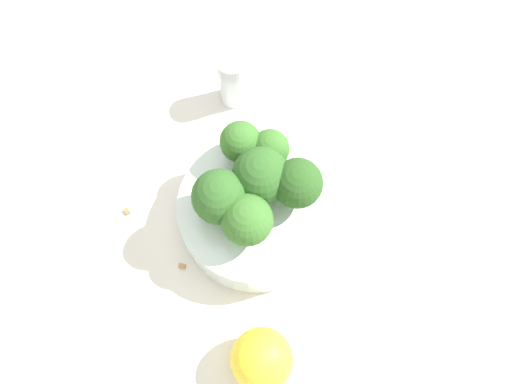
{
  "coord_description": "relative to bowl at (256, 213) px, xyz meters",
  "views": [
    {
      "loc": [
        -0.05,
        0.17,
        0.49
      ],
      "look_at": [
        0.0,
        0.0,
        0.08
      ],
      "focal_mm": 35.0,
      "sensor_mm": 36.0,
      "label": 1
    }
  ],
  "objects": [
    {
      "name": "lemon_wedge",
      "position": [
        -0.04,
        0.13,
        0.01
      ],
      "size": [
        0.06,
        0.06,
        0.06
      ],
      "primitive_type": "sphere",
      "color": "yellow",
      "rests_on": "ground_plane"
    },
    {
      "name": "bowl",
      "position": [
        0.0,
        0.0,
        0.0
      ],
      "size": [
        0.15,
        0.15,
        0.05
      ],
      "primitive_type": "cylinder",
      "color": "silver",
      "rests_on": "ground_plane"
    },
    {
      "name": "broccoli_floret_5",
      "position": [
        0.03,
        -0.05,
        0.05
      ],
      "size": [
        0.04,
        0.04,
        0.05
      ],
      "color": "#7A9E5B",
      "rests_on": "bowl"
    },
    {
      "name": "almond_crumb_0",
      "position": [
        0.13,
        0.03,
        -0.02
      ],
      "size": [
        0.01,
        0.01,
        0.01
      ],
      "primitive_type": "cube",
      "rotation": [
        0.0,
        0.0,
        2.55
      ],
      "color": "olive",
      "rests_on": "ground_plane"
    },
    {
      "name": "broccoli_floret_2",
      "position": [
        0.03,
        0.02,
        0.06
      ],
      "size": [
        0.05,
        0.05,
        0.06
      ],
      "color": "#8EB770",
      "rests_on": "bowl"
    },
    {
      "name": "broccoli_floret_0",
      "position": [
        -0.0,
        -0.01,
        0.06
      ],
      "size": [
        0.05,
        0.05,
        0.06
      ],
      "color": "#7A9E5B",
      "rests_on": "bowl"
    },
    {
      "name": "broccoli_floret_4",
      "position": [
        0.0,
        0.03,
        0.06
      ],
      "size": [
        0.05,
        0.05,
        0.06
      ],
      "color": "#7A9E5B",
      "rests_on": "bowl"
    },
    {
      "name": "almond_crumb_1",
      "position": [
        0.06,
        0.07,
        -0.02
      ],
      "size": [
        0.01,
        0.01,
        0.01
      ],
      "primitive_type": "cube",
      "rotation": [
        0.0,
        0.0,
        3.21
      ],
      "color": "#AD7F4C",
      "rests_on": "ground_plane"
    },
    {
      "name": "ground_plane",
      "position": [
        0.0,
        0.0,
        -0.02
      ],
      "size": [
        3.0,
        3.0,
        0.0
      ],
      "primitive_type": "plane",
      "color": "silver"
    },
    {
      "name": "pepper_shaker",
      "position": [
        0.07,
        -0.14,
        0.01
      ],
      "size": [
        0.03,
        0.03,
        0.07
      ],
      "color": "silver",
      "rests_on": "ground_plane"
    },
    {
      "name": "broccoli_floret_3",
      "position": [
        0.0,
        -0.05,
        0.05
      ],
      "size": [
        0.04,
        0.04,
        0.05
      ],
      "color": "#7A9E5B",
      "rests_on": "bowl"
    },
    {
      "name": "broccoli_floret_1",
      "position": [
        -0.03,
        -0.02,
        0.06
      ],
      "size": [
        0.05,
        0.05,
        0.06
      ],
      "color": "#8EB770",
      "rests_on": "bowl"
    }
  ]
}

